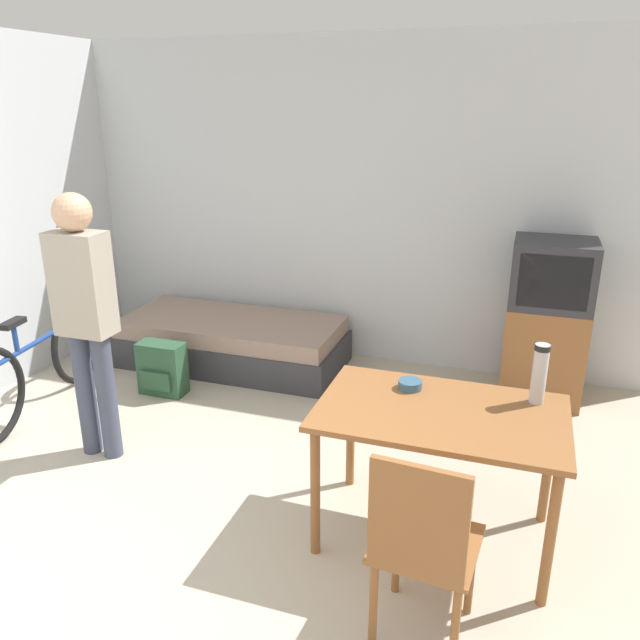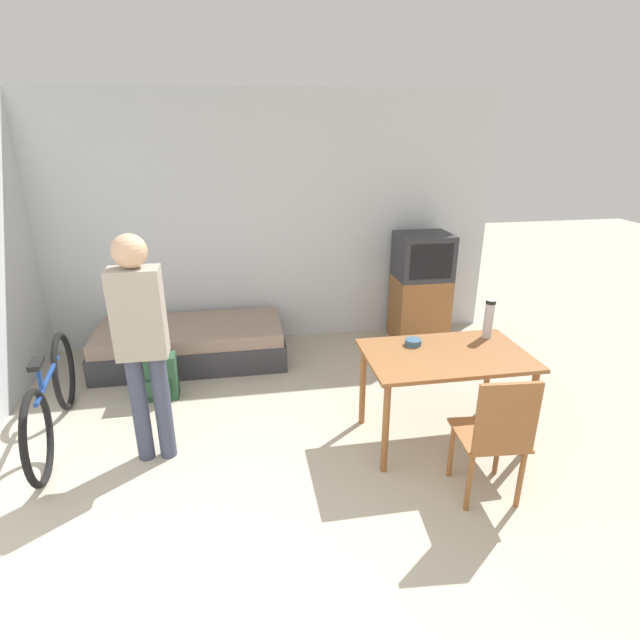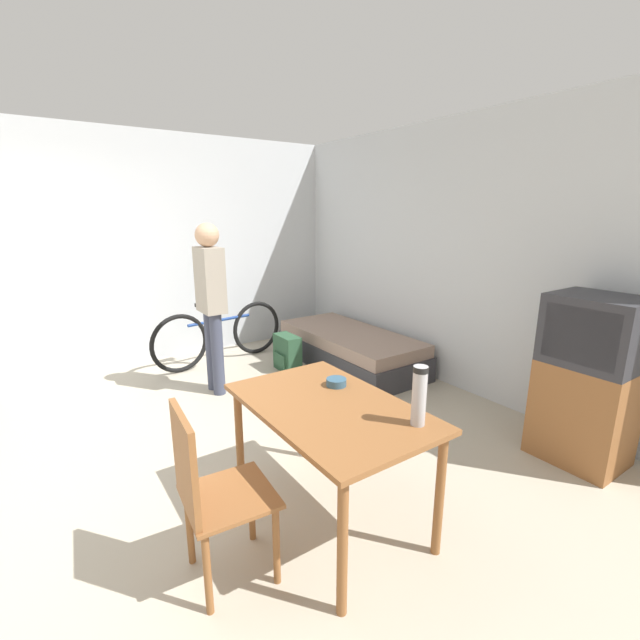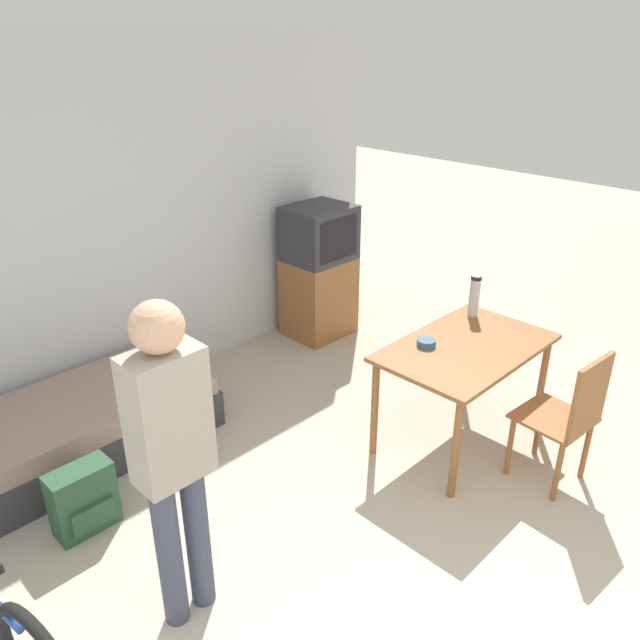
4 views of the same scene
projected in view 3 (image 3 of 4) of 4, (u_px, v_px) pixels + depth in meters
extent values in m
plane|color=#B2A893|center=(59.00, 483.00, 2.92)|extent=(20.00, 20.00, 0.00)
cube|color=silver|center=(433.00, 255.00, 4.57)|extent=(5.43, 0.06, 2.70)
cube|color=silver|center=(195.00, 248.00, 5.36)|extent=(0.06, 4.60, 2.70)
cube|color=#333338|center=(350.00, 354.00, 5.14)|extent=(1.92, 0.86, 0.27)
cube|color=gray|center=(350.00, 337.00, 5.09)|extent=(1.86, 0.84, 0.14)
cube|color=brown|center=(583.00, 412.00, 3.14)|extent=(0.59, 0.49, 0.75)
cube|color=#2D2D33|center=(596.00, 331.00, 2.98)|extent=(0.58, 0.50, 0.50)
cube|color=black|center=(579.00, 336.00, 2.85)|extent=(0.48, 0.01, 0.39)
cube|color=brown|center=(329.00, 407.00, 2.42)|extent=(1.22, 0.76, 0.03)
cylinder|color=brown|center=(240.00, 441.00, 2.77)|extent=(0.05, 0.05, 0.72)
cylinder|color=brown|center=(342.00, 548.00, 1.89)|extent=(0.05, 0.05, 0.72)
cylinder|color=brown|center=(321.00, 415.00, 3.12)|extent=(0.05, 0.05, 0.72)
cylinder|color=brown|center=(440.00, 495.00, 2.24)|extent=(0.05, 0.05, 0.72)
cube|color=brown|center=(229.00, 496.00, 2.10)|extent=(0.45, 0.45, 0.02)
cube|color=brown|center=(185.00, 462.00, 1.94)|extent=(0.39, 0.06, 0.48)
cylinder|color=brown|center=(276.00, 545.00, 2.09)|extent=(0.04, 0.04, 0.44)
cylinder|color=brown|center=(251.00, 505.00, 2.38)|extent=(0.04, 0.04, 0.44)
cylinder|color=brown|center=(207.00, 573.00, 1.93)|extent=(0.04, 0.04, 0.44)
cylinder|color=brown|center=(189.00, 526.00, 2.21)|extent=(0.04, 0.04, 0.44)
torus|color=black|center=(257.00, 328.00, 5.52)|extent=(0.13, 0.68, 0.68)
torus|color=black|center=(180.00, 344.00, 4.86)|extent=(0.13, 0.68, 0.68)
cylinder|color=navy|center=(220.00, 320.00, 5.14)|extent=(0.13, 0.81, 0.04)
cylinder|color=navy|center=(205.00, 314.00, 5.00)|extent=(0.04, 0.04, 0.20)
cube|color=black|center=(204.00, 304.00, 4.97)|extent=(0.10, 0.21, 0.04)
cylinder|color=#3D4256|center=(212.00, 350.00, 4.38)|extent=(0.12, 0.12, 0.84)
cylinder|color=#3D4256|center=(217.00, 354.00, 4.25)|extent=(0.12, 0.12, 0.84)
cube|color=#9E9384|center=(210.00, 280.00, 4.13)|extent=(0.34, 0.20, 0.63)
sphere|color=tan|center=(207.00, 235.00, 4.03)|extent=(0.23, 0.23, 0.23)
cylinder|color=#B7B7BC|center=(419.00, 396.00, 2.15)|extent=(0.07, 0.07, 0.32)
cylinder|color=black|center=(421.00, 369.00, 2.11)|extent=(0.08, 0.08, 0.03)
cylinder|color=#335670|center=(336.00, 382.00, 2.67)|extent=(0.13, 0.13, 0.05)
cube|color=#284C33|center=(287.00, 353.00, 4.94)|extent=(0.36, 0.18, 0.42)
cube|color=#284C33|center=(280.00, 360.00, 4.90)|extent=(0.25, 0.03, 0.15)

